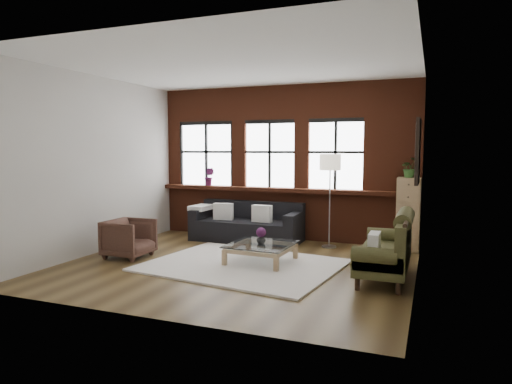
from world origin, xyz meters
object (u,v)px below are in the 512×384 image
(armchair, at_px, (129,238))
(coffee_table, at_px, (261,254))
(dark_sofa, at_px, (247,221))
(vase, at_px, (261,239))
(drawer_chest, at_px, (408,214))
(floor_lamp, at_px, (330,197))
(vintage_settee, at_px, (384,246))

(armchair, height_order, coffee_table, armchair)
(dark_sofa, bearing_deg, vase, -60.34)
(drawer_chest, bearing_deg, armchair, -152.48)
(coffee_table, relative_size, floor_lamp, 0.52)
(dark_sofa, distance_m, armchair, 2.49)
(dark_sofa, height_order, coffee_table, dark_sofa)
(drawer_chest, xyz_separation_m, floor_lamp, (-1.42, -0.27, 0.29))
(coffee_table, height_order, floor_lamp, floor_lamp)
(coffee_table, distance_m, floor_lamp, 1.99)
(dark_sofa, relative_size, drawer_chest, 1.65)
(armchair, bearing_deg, drawer_chest, -62.43)
(vintage_settee, distance_m, floor_lamp, 2.18)
(dark_sofa, height_order, vase, dark_sofa)
(vase, distance_m, floor_lamp, 1.91)
(vase, distance_m, drawer_chest, 2.93)
(drawer_chest, bearing_deg, floor_lamp, -169.13)
(dark_sofa, relative_size, armchair, 3.05)
(floor_lamp, bearing_deg, dark_sofa, 179.77)
(floor_lamp, bearing_deg, vintage_settee, -55.86)
(dark_sofa, relative_size, vase, 14.30)
(drawer_chest, relative_size, floor_lamp, 0.70)
(armchair, distance_m, drawer_chest, 5.09)
(vintage_settee, bearing_deg, drawer_chest, 83.54)
(dark_sofa, distance_m, floor_lamp, 1.81)
(drawer_chest, bearing_deg, vintage_settee, -96.46)
(dark_sofa, bearing_deg, armchair, -123.18)
(armchair, relative_size, floor_lamp, 0.38)
(vase, xyz_separation_m, drawer_chest, (2.20, 1.92, 0.27))
(armchair, xyz_separation_m, floor_lamp, (3.08, 2.07, 0.63))
(dark_sofa, relative_size, floor_lamp, 1.16)
(vase, bearing_deg, dark_sofa, 119.66)
(coffee_table, bearing_deg, drawer_chest, 41.05)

